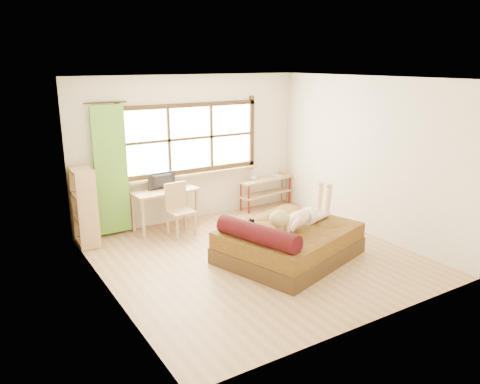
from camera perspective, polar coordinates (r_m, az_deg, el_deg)
floor at (r=7.31m, az=2.01°, el=-7.97°), size 4.50×4.50×0.00m
ceiling at (r=6.70m, az=2.24°, el=13.70°), size 4.50×4.50×0.00m
wall_back at (r=8.80m, az=-6.07°, el=5.25°), size 4.50×0.00×4.50m
wall_front at (r=5.23m, az=15.93°, el=-2.54°), size 4.50×0.00×4.50m
wall_left at (r=5.97m, az=-16.16°, el=-0.31°), size 0.00×4.50×4.50m
wall_right at (r=8.32m, az=15.16°, el=4.18°), size 0.00×4.50×4.50m
window at (r=8.75m, az=-6.01°, el=6.24°), size 2.80×0.16×1.46m
curtain at (r=8.19m, az=-15.47°, el=2.55°), size 0.55×0.10×2.20m
bed at (r=7.20m, az=5.76°, el=-6.12°), size 2.34×2.08×0.75m
woman at (r=7.12m, az=7.31°, el=-2.00°), size 1.43×0.78×0.59m
kitten at (r=6.81m, az=0.72°, el=-4.28°), size 0.32×0.20×0.24m
desk at (r=8.43m, az=-9.15°, el=-0.37°), size 1.19×0.61×0.72m
monitor at (r=8.41m, az=-9.36°, el=1.32°), size 0.53×0.10×0.30m
chair at (r=8.18m, az=-7.51°, el=-1.71°), size 0.43×0.43×0.91m
pipe_shelf at (r=9.64m, az=3.24°, el=0.77°), size 1.26×0.46×0.70m
cup at (r=9.42m, az=1.70°, el=1.77°), size 0.14×0.14×0.10m
book at (r=9.71m, az=4.17°, el=1.90°), size 0.19×0.25×0.02m
bookshelf at (r=7.99m, az=-18.41°, el=-1.69°), size 0.34×0.58×1.29m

